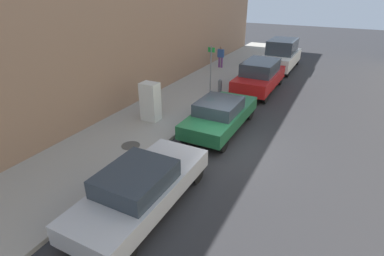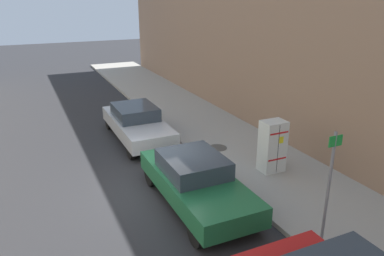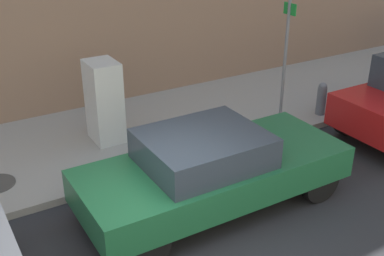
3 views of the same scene
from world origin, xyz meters
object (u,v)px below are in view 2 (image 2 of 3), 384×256
object	(u,v)px
parked_sedan_silver	(137,123)
discarded_refrigerator	(272,146)
street_sign_post	(329,184)
parked_sedan_green	(196,180)

from	to	relation	value
parked_sedan_silver	discarded_refrigerator	bearing A→B (deg)	121.81
discarded_refrigerator	street_sign_post	xyz separation A→B (m)	(1.25, 3.68, 0.69)
street_sign_post	parked_sedan_green	bearing A→B (deg)	-59.04
street_sign_post	parked_sedan_green	world-z (taller)	street_sign_post
street_sign_post	parked_sedan_silver	bearing A→B (deg)	-78.11
discarded_refrigerator	parked_sedan_silver	size ratio (longest dim) A/B	0.37
discarded_refrigerator	parked_sedan_green	world-z (taller)	discarded_refrigerator
discarded_refrigerator	parked_sedan_silver	distance (m)	5.82
parked_sedan_green	discarded_refrigerator	bearing A→B (deg)	-167.94
parked_sedan_silver	parked_sedan_green	xyz separation A→B (m)	(0.00, 5.60, 0.03)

